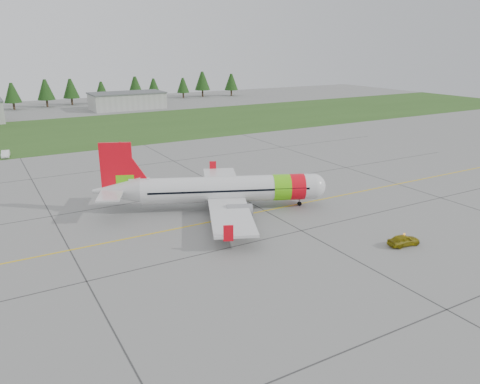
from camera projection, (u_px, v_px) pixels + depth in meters
ground at (228, 248)px, 50.81m from camera, size 320.00×320.00×0.00m
aircraft at (223, 189)px, 62.23m from camera, size 29.37×27.88×9.37m
follow_me_car at (405, 230)px, 50.93m from camera, size 1.44×1.63×3.67m
service_van at (4, 147)px, 91.12m from camera, size 1.55×1.49×3.97m
grass_strip at (74, 131)px, 118.58m from camera, size 320.00×50.00×0.03m
taxi_guideline at (197, 225)px, 57.42m from camera, size 120.00×0.25×0.02m
hangar_east at (127, 101)px, 159.43m from camera, size 24.00×12.00×5.20m
treeline at (40, 93)px, 163.35m from camera, size 160.00×8.00×10.00m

